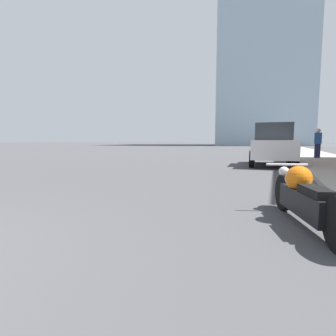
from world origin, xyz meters
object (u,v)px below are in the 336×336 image
(motorcycle, at_px, (304,197))
(parked_car_green, at_px, (274,143))
(parked_car_black, at_px, (275,143))
(pedestrian, at_px, (318,143))
(parked_car_white, at_px, (272,145))

(motorcycle, relative_size, parked_car_green, 0.53)
(motorcycle, distance_m, parked_car_black, 32.69)
(motorcycle, bearing_deg, parked_car_green, 74.84)
(motorcycle, xyz_separation_m, pedestrian, (1.86, 13.38, 0.63))
(parked_car_white, distance_m, parked_car_green, 12.23)
(parked_car_green, height_order, parked_car_black, parked_car_green)
(parked_car_black, xyz_separation_m, pedestrian, (2.31, -19.30, 0.21))
(pedestrian, bearing_deg, parked_car_green, 106.96)
(parked_car_black, bearing_deg, parked_car_white, -96.14)
(motorcycle, distance_m, parked_car_white, 8.97)
(pedestrian, bearing_deg, parked_car_black, 96.82)
(parked_car_white, distance_m, parked_car_black, 23.74)
(parked_car_green, height_order, pedestrian, pedestrian)
(motorcycle, bearing_deg, parked_car_black, 74.24)
(parked_car_black, bearing_deg, pedestrian, -89.17)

